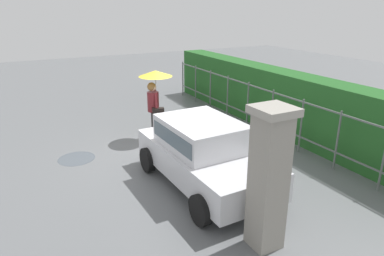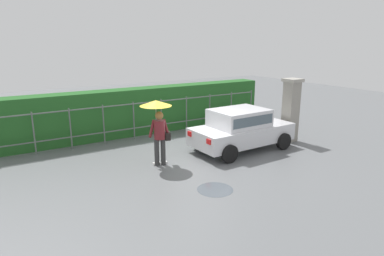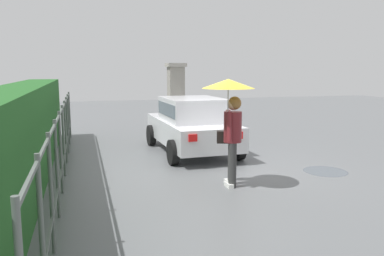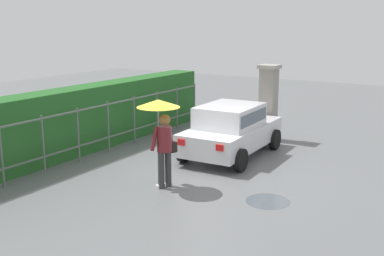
# 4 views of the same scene
# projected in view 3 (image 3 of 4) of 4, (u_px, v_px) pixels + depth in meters

# --- Properties ---
(ground_plane) EXTENTS (40.00, 40.00, 0.00)m
(ground_plane) POSITION_uv_depth(u_px,v_px,m) (221.00, 169.00, 8.75)
(ground_plane) COLOR slate
(car) EXTENTS (3.79, 1.96, 1.48)m
(car) POSITION_uv_depth(u_px,v_px,m) (192.00, 123.00, 10.41)
(car) COLOR silver
(car) RESTS_ON ground
(pedestrian) EXTENTS (0.98, 0.98, 2.05)m
(pedestrian) POSITION_uv_depth(u_px,v_px,m) (230.00, 109.00, 7.27)
(pedestrian) COLOR #333333
(pedestrian) RESTS_ON ground
(gate_pillar) EXTENTS (0.60, 0.60, 2.42)m
(gate_pillar) POSITION_uv_depth(u_px,v_px,m) (176.00, 100.00, 12.59)
(gate_pillar) COLOR gray
(gate_pillar) RESTS_ON ground
(fence_section) EXTENTS (10.85, 0.05, 1.50)m
(fence_section) POSITION_uv_depth(u_px,v_px,m) (62.00, 143.00, 7.51)
(fence_section) COLOR #59605B
(fence_section) RESTS_ON ground
(hedge_row) EXTENTS (11.80, 0.90, 1.90)m
(hedge_row) POSITION_uv_depth(u_px,v_px,m) (19.00, 138.00, 7.28)
(hedge_row) COLOR #235B23
(hedge_row) RESTS_ON ground
(puddle_near) EXTENTS (0.96, 0.96, 0.00)m
(puddle_near) POSITION_uv_depth(u_px,v_px,m) (325.00, 171.00, 8.57)
(puddle_near) COLOR #4C545B
(puddle_near) RESTS_ON ground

